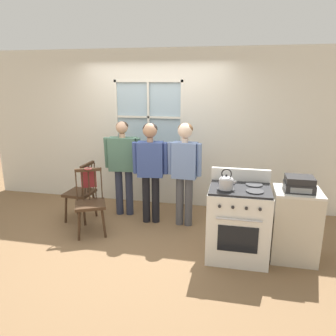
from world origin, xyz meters
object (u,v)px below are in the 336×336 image
object	(u,v)px
chair_by_window	(90,204)
side_counter	(295,225)
chair_near_wall	(81,193)
person_teen_center	(150,163)
kettle	(226,182)
handbag	(89,178)
potted_plant	(143,150)
person_adult_right	(185,164)
person_elderly_left	(123,160)
stereo	(299,184)
stove	(238,222)

from	to	relation	value
chair_by_window	side_counter	world-z (taller)	chair_by_window
chair_near_wall	person_teen_center	distance (m)	1.23
kettle	person_teen_center	bearing A→B (deg)	142.01
kettle	handbag	bearing A→B (deg)	164.64
kettle	potted_plant	bearing A→B (deg)	131.81
kettle	person_adult_right	bearing A→B (deg)	125.07
kettle	side_counter	world-z (taller)	kettle
handbag	chair_near_wall	bearing A→B (deg)	141.22
chair_by_window	kettle	bearing A→B (deg)	-36.09
chair_near_wall	person_adult_right	xyz separation A→B (m)	(1.64, 0.16, 0.52)
chair_near_wall	potted_plant	world-z (taller)	potted_plant
person_teen_center	handbag	distance (m)	0.95
person_elderly_left	potted_plant	world-z (taller)	person_elderly_left
person_teen_center	stereo	xyz separation A→B (m)	(2.03, -0.70, 0.02)
person_elderly_left	kettle	xyz separation A→B (m)	(1.69, -1.13, 0.08)
chair_by_window	potted_plant	distance (m)	1.51
side_counter	chair_by_window	bearing A→B (deg)	177.77
stove	potted_plant	bearing A→B (deg)	137.09
person_teen_center	side_counter	bearing A→B (deg)	-26.21
potted_plant	handbag	xyz separation A→B (m)	(-0.51, -1.15, -0.21)
person_teen_center	potted_plant	world-z (taller)	person_teen_center
handbag	stereo	distance (m)	2.91
chair_near_wall	kettle	world-z (taller)	kettle
stove	potted_plant	world-z (taller)	potted_plant
chair_by_window	person_elderly_left	bearing A→B (deg)	47.08
side_counter	person_teen_center	bearing A→B (deg)	161.50
person_elderly_left	person_teen_center	distance (m)	0.56
chair_near_wall	person_teen_center	bearing A→B (deg)	101.88
person_adult_right	handbag	size ratio (longest dim) A/B	5.16
handbag	stereo	world-z (taller)	stereo
stereo	stove	bearing A→B (deg)	-172.87
chair_by_window	handbag	xyz separation A→B (m)	(-0.10, 0.21, 0.33)
potted_plant	kettle	bearing A→B (deg)	-48.19
person_teen_center	stove	size ratio (longest dim) A/B	1.45
kettle	potted_plant	size ratio (longest dim) A/B	1.27
person_teen_center	stove	world-z (taller)	person_teen_center
person_adult_right	kettle	world-z (taller)	person_adult_right
potted_plant	chair_by_window	bearing A→B (deg)	-106.58
stove	kettle	world-z (taller)	kettle
potted_plant	side_counter	world-z (taller)	potted_plant
person_teen_center	chair_by_window	bearing A→B (deg)	-150.57
chair_by_window	person_elderly_left	xyz separation A→B (m)	(0.24, 0.78, 0.49)
person_elderly_left	handbag	world-z (taller)	person_elderly_left
chair_by_window	side_counter	xyz separation A→B (m)	(2.78, -0.11, 0.00)
person_elderly_left	stereo	bearing A→B (deg)	-25.99
stove	kettle	bearing A→B (deg)	-141.83
person_teen_center	person_elderly_left	bearing A→B (deg)	150.08
chair_by_window	handbag	bearing A→B (deg)	90.00
person_elderly_left	potted_plant	bearing A→B (deg)	67.72
chair_by_window	handbag	world-z (taller)	same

